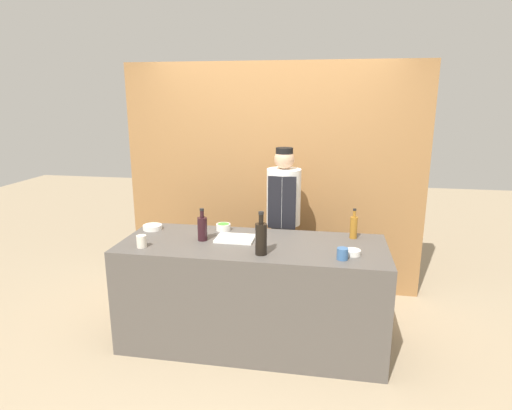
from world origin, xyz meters
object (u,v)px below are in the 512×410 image
sauce_bowl_green (223,227)px  cup_blue (342,254)px  chef_center (283,223)px  cup_cream (142,241)px  sauce_bowl_red (353,252)px  bottle_amber (354,227)px  bottle_wine (202,228)px  sauce_bowl_white (152,227)px  bottle_soy (261,238)px  cutting_board (235,239)px

sauce_bowl_green → cup_blue: bearing=-27.5°
chef_center → cup_cream: bearing=-137.3°
sauce_bowl_red → cup_cream: size_ratio=1.24×
sauce_bowl_green → bottle_amber: bottle_amber is taller
bottle_amber → sauce_bowl_red: bearing=-93.1°
bottle_amber → bottle_wine: bearing=-167.7°
sauce_bowl_green → cup_cream: cup_cream is taller
sauce_bowl_red → bottle_amber: size_ratio=0.47×
sauce_bowl_red → bottle_amber: bottle_amber is taller
chef_center → bottle_amber: bearing=-33.7°
sauce_bowl_white → bottle_wine: size_ratio=0.62×
sauce_bowl_red → bottle_amber: 0.41m
bottle_soy → cup_blue: (0.61, -0.00, -0.09)m
bottle_amber → bottle_wine: (-1.24, -0.27, 0.01)m
sauce_bowl_red → chef_center: chef_center is taller
cup_cream → bottle_wine: bearing=30.0°
chef_center → cutting_board: bearing=-117.5°
bottle_amber → cup_blue: bearing=-101.1°
sauce_bowl_green → cutting_board: 0.29m
sauce_bowl_red → bottle_wine: bottle_wine is taller
sauce_bowl_white → chef_center: bearing=23.4°
sauce_bowl_red → cutting_board: sauce_bowl_red is taller
bottle_amber → cup_blue: (-0.10, -0.51, -0.06)m
bottle_soy → bottle_wine: bottle_soy is taller
bottle_amber → cup_cream: 1.75m
sauce_bowl_red → bottle_soy: bottle_soy is taller
bottle_wine → cup_cream: bottle_wine is taller
bottle_soy → bottle_wine: 0.58m
bottle_wine → cup_blue: bearing=-11.9°
sauce_bowl_green → cup_cream: bearing=-134.2°
sauce_bowl_white → bottle_soy: bearing=-23.0°
sauce_bowl_red → cutting_board: bearing=168.5°
chef_center → sauce_bowl_green: bearing=-141.0°
bottle_wine → sauce_bowl_white: bearing=158.4°
cup_blue → chef_center: chef_center is taller
cutting_board → chef_center: chef_center is taller
bottle_amber → bottle_soy: 0.87m
sauce_bowl_red → sauce_bowl_white: bearing=168.8°
bottle_wine → bottle_amber: bearing=12.3°
sauce_bowl_red → cutting_board: 0.97m
bottle_wine → sauce_bowl_green: bearing=71.0°
sauce_bowl_red → bottle_wine: bearing=173.7°
sauce_bowl_white → sauce_bowl_red: bearing=-11.2°
sauce_bowl_green → bottle_wine: bearing=-109.0°
sauce_bowl_green → bottle_soy: bottle_soy is taller
sauce_bowl_white → sauce_bowl_green: 0.64m
chef_center → bottle_wine: bearing=-130.5°
cutting_board → sauce_bowl_white: bearing=169.2°
sauce_bowl_green → bottle_soy: size_ratio=0.38×
sauce_bowl_white → cutting_board: (0.80, -0.15, -0.01)m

